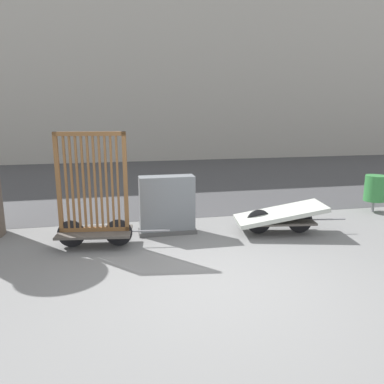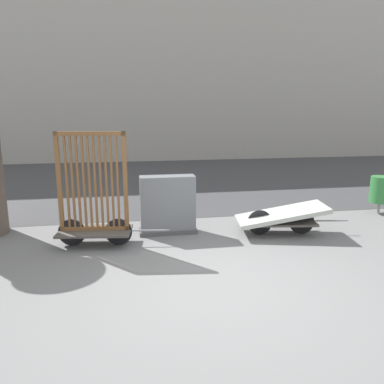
# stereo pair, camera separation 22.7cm
# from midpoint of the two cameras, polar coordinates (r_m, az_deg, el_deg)

# --- Properties ---
(ground_plane) EXTENTS (60.00, 60.00, 0.00)m
(ground_plane) POSITION_cam_midpoint_polar(r_m,az_deg,el_deg) (5.47, 4.81, -13.75)
(ground_plane) COLOR slate
(road_strip) EXTENTS (56.00, 10.04, 0.01)m
(road_strip) POSITION_cam_midpoint_polar(r_m,az_deg,el_deg) (13.34, -4.34, 1.92)
(road_strip) COLOR #424244
(road_strip) RESTS_ON ground_plane
(building_facade) EXTENTS (48.00, 4.00, 10.34)m
(building_facade) POSITION_cam_midpoint_polar(r_m,az_deg,el_deg) (20.31, -6.73, 20.06)
(building_facade) COLOR #B2ADA3
(building_facade) RESTS_ON ground_plane
(bike_cart_with_bedframe) EXTENTS (2.02, 0.86, 2.05)m
(bike_cart_with_bedframe) POSITION_cam_midpoint_polar(r_m,az_deg,el_deg) (6.87, -13.79, -2.07)
(bike_cart_with_bedframe) COLOR #4C4742
(bike_cart_with_bedframe) RESTS_ON ground_plane
(bike_cart_with_mattress) EXTENTS (2.24, 1.05, 0.61)m
(bike_cart_with_mattress) POSITION_cam_midpoint_polar(r_m,az_deg,el_deg) (7.60, 14.28, -3.64)
(bike_cart_with_mattress) COLOR #4C4742
(bike_cart_with_mattress) RESTS_ON ground_plane
(utility_cabinet) EXTENTS (1.14, 0.42, 1.15)m
(utility_cabinet) POSITION_cam_midpoint_polar(r_m,az_deg,el_deg) (7.42, -2.85, -2.27)
(utility_cabinet) COLOR #4C4C4C
(utility_cabinet) RESTS_ON ground_plane
(trash_bin) EXTENTS (0.48, 0.48, 0.89)m
(trash_bin) POSITION_cam_midpoint_polar(r_m,az_deg,el_deg) (9.92, 27.39, 0.32)
(trash_bin) COLOR gray
(trash_bin) RESTS_ON ground_plane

